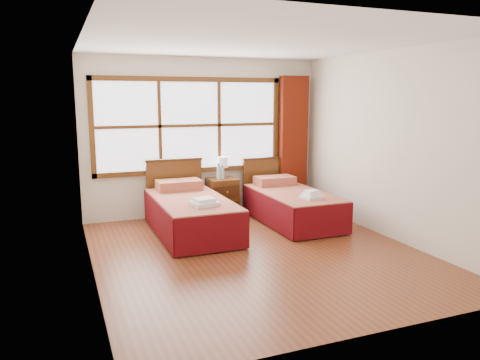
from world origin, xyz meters
name	(u,v)px	position (x,y,z in m)	size (l,w,h in m)	color
floor	(258,253)	(0.00, 0.00, 0.00)	(4.50, 4.50, 0.00)	brown
ceiling	(259,42)	(0.00, 0.00, 2.60)	(4.50, 4.50, 0.00)	white
wall_back	(204,137)	(0.00, 2.25, 1.30)	(4.00, 4.00, 0.00)	silver
wall_left	(88,159)	(-2.00, 0.00, 1.30)	(4.50, 4.50, 0.00)	silver
wall_right	(391,145)	(2.00, 0.00, 1.30)	(4.50, 4.50, 0.00)	silver
window	(190,126)	(-0.25, 2.21, 1.50)	(3.16, 0.06, 1.56)	white
curtain	(293,142)	(1.60, 2.11, 1.17)	(0.50, 0.16, 2.30)	#64190A
bed_left	(190,213)	(-0.55, 1.20, 0.30)	(1.01, 2.03, 0.98)	#371D0B
bed_right	(291,204)	(1.10, 1.20, 0.28)	(0.96, 1.98, 0.93)	#371D0B
nightstand	(223,197)	(0.23, 1.99, 0.31)	(0.47, 0.46, 0.62)	#532F12
towels_left	(204,202)	(-0.50, 0.65, 0.57)	(0.38, 0.35, 0.10)	white
towels_right	(311,195)	(1.13, 0.63, 0.54)	(0.33, 0.30, 0.12)	white
lamp	(223,163)	(0.28, 2.11, 0.87)	(0.18, 0.18, 0.35)	gold
bottle_near	(219,172)	(0.15, 1.96, 0.74)	(0.07, 0.07, 0.26)	#A9C5D9
bottle_far	(222,173)	(0.22, 1.96, 0.73)	(0.06, 0.06, 0.23)	#A9C5D9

